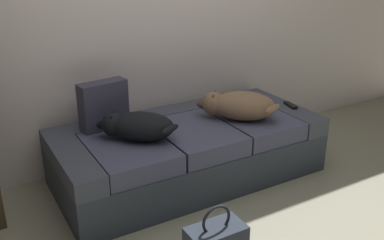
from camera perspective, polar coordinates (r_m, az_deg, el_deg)
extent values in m
cube|color=#313944|center=(3.28, -0.44, -5.09)|extent=(1.94, 0.89, 0.30)
cube|color=#424755|center=(2.90, -15.65, -5.01)|extent=(0.20, 0.89, 0.13)
cube|color=#424755|center=(3.67, 11.48, 1.11)|extent=(0.20, 0.89, 0.13)
cube|color=#424755|center=(3.47, -3.26, 0.33)|extent=(1.54, 0.20, 0.13)
cube|color=#484C67|center=(2.91, -8.34, -4.32)|extent=(0.50, 0.67, 0.13)
cube|color=#484C67|center=(3.11, 0.46, -2.27)|extent=(0.50, 0.67, 0.13)
cube|color=#484C67|center=(3.38, 8.00, -0.47)|extent=(0.50, 0.67, 0.13)
ellipsoid|color=black|center=(2.89, -6.48, -0.84)|extent=(0.48, 0.44, 0.19)
sphere|color=black|center=(2.94, -10.31, -0.57)|extent=(0.16, 0.16, 0.16)
ellipsoid|color=black|center=(2.96, -11.62, -0.67)|extent=(0.11, 0.10, 0.06)
cone|color=black|center=(2.88, -10.63, 0.19)|extent=(0.04, 0.04, 0.05)
cone|color=black|center=(2.96, -10.15, 0.81)|extent=(0.04, 0.04, 0.05)
ellipsoid|color=black|center=(2.81, -2.91, -1.21)|extent=(0.17, 0.11, 0.05)
ellipsoid|color=#89684C|center=(3.24, 6.81, 1.86)|extent=(0.53, 0.51, 0.22)
sphere|color=#89684C|center=(3.25, 2.87, 2.18)|extent=(0.18, 0.18, 0.18)
ellipsoid|color=brown|center=(3.26, 1.48, 2.09)|extent=(0.12, 0.12, 0.06)
cone|color=brown|center=(3.18, 2.79, 3.02)|extent=(0.05, 0.05, 0.05)
cone|color=brown|center=(3.27, 2.99, 3.56)|extent=(0.05, 0.05, 0.05)
ellipsoid|color=#89684C|center=(3.18, 10.58, 1.49)|extent=(0.19, 0.11, 0.05)
cube|color=black|center=(3.60, 12.82, 1.91)|extent=(0.07, 0.16, 0.02)
cube|color=#39374C|center=(3.11, -11.54, 1.93)|extent=(0.35, 0.17, 0.34)
torus|color=#1D222B|center=(2.36, 3.22, -12.96)|extent=(0.18, 0.02, 0.18)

